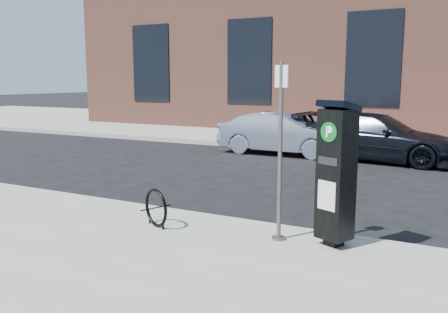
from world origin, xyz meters
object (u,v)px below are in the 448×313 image
Objects in this scene: parking_kiosk at (336,172)px; bike_rack at (156,208)px; car_silver at (283,133)px; sign_pole at (280,153)px; car_dark at (375,137)px.

bike_rack is (-2.48, -0.41, -0.68)m from parking_kiosk.
bike_rack is at bearing -146.59° from parking_kiosk.
parking_kiosk is 0.48× the size of car_silver.
parking_kiosk is 0.75m from sign_pole.
sign_pole reaches higher than bike_rack.
car_silver is at bearing 128.57° from sign_pole.
parking_kiosk reaches higher than car_dark.
parking_kiosk is 3.28× the size of bike_rack.
car_dark reaches higher than bike_rack.
sign_pole reaches higher than car_silver.
parking_kiosk is at bearing 32.80° from bike_rack.
parking_kiosk is at bearing -167.42° from car_dark.
parking_kiosk reaches higher than bike_rack.
car_dark is (-0.16, 7.98, -0.65)m from sign_pole.
sign_pole is 8.36m from car_silver.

